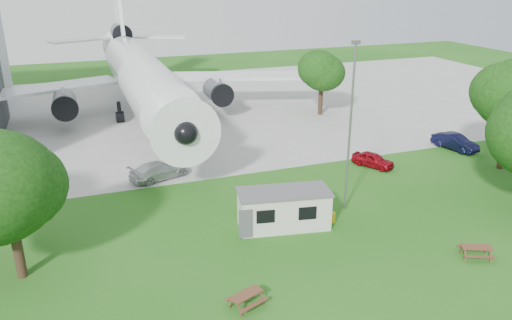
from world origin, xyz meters
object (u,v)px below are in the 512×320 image
object	(u,v)px
site_cabin	(284,209)
picnic_east	(475,257)
airliner	(140,74)
picnic_west	(247,306)

from	to	relation	value
site_cabin	picnic_east	xyz separation A→B (m)	(9.35, -7.73, -1.31)
site_cabin	picnic_east	size ratio (longest dim) A/B	3.86
airliner	picnic_west	size ratio (longest dim) A/B	26.52
airliner	site_cabin	bearing A→B (deg)	-80.83
site_cabin	airliner	bearing A→B (deg)	99.17
picnic_west	site_cabin	bearing A→B (deg)	33.25
airliner	picnic_west	distance (m)	38.29
picnic_west	picnic_east	xyz separation A→B (m)	(14.60, -0.39, 0.00)
site_cabin	picnic_west	distance (m)	9.12
airliner	picnic_east	distance (m)	41.22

